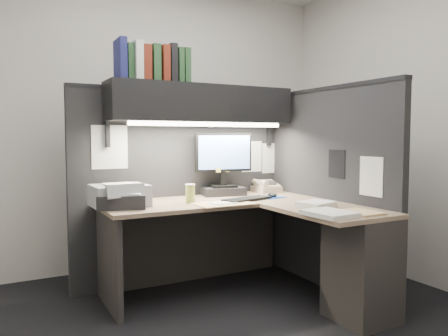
% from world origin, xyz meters
% --- Properties ---
extents(floor, '(3.50, 3.50, 0.00)m').
position_xyz_m(floor, '(0.00, 0.00, 0.00)').
color(floor, black).
rests_on(floor, ground).
extents(wall_back, '(3.50, 0.04, 2.70)m').
position_xyz_m(wall_back, '(0.00, 1.50, 1.35)').
color(wall_back, silver).
rests_on(wall_back, floor).
extents(wall_front, '(3.50, 0.04, 2.70)m').
position_xyz_m(wall_front, '(0.00, -1.50, 1.35)').
color(wall_front, silver).
rests_on(wall_front, floor).
extents(wall_right, '(0.04, 3.00, 2.70)m').
position_xyz_m(wall_right, '(1.75, 0.00, 1.35)').
color(wall_right, silver).
rests_on(wall_right, floor).
extents(partition_back, '(1.90, 0.06, 1.60)m').
position_xyz_m(partition_back, '(0.03, 0.93, 0.80)').
color(partition_back, black).
rests_on(partition_back, floor).
extents(partition_right, '(0.06, 1.50, 1.60)m').
position_xyz_m(partition_right, '(0.98, 0.18, 0.80)').
color(partition_right, black).
rests_on(partition_right, floor).
extents(desk, '(1.70, 1.53, 0.73)m').
position_xyz_m(desk, '(0.43, -0.00, 0.44)').
color(desk, '#896E57').
rests_on(desk, floor).
extents(overhead_shelf, '(1.55, 0.34, 0.30)m').
position_xyz_m(overhead_shelf, '(0.12, 0.75, 1.50)').
color(overhead_shelf, black).
rests_on(overhead_shelf, partition_back).
extents(task_light_tube, '(1.32, 0.04, 0.04)m').
position_xyz_m(task_light_tube, '(0.12, 0.61, 1.33)').
color(task_light_tube, white).
rests_on(task_light_tube, overhead_shelf).
extents(monitor, '(0.49, 0.28, 0.53)m').
position_xyz_m(monitor, '(0.33, 0.76, 0.94)').
color(monitor, black).
rests_on(monitor, desk).
extents(keyboard, '(0.44, 0.23, 0.02)m').
position_xyz_m(keyboard, '(0.35, 0.40, 0.74)').
color(keyboard, black).
rests_on(keyboard, desk).
extents(mousepad, '(0.25, 0.23, 0.00)m').
position_xyz_m(mousepad, '(0.61, 0.46, 0.73)').
color(mousepad, navy).
rests_on(mousepad, desk).
extents(mouse, '(0.07, 0.10, 0.04)m').
position_xyz_m(mouse, '(0.62, 0.44, 0.75)').
color(mouse, black).
rests_on(mouse, mousepad).
extents(telephone, '(0.21, 0.22, 0.08)m').
position_xyz_m(telephone, '(0.77, 0.76, 0.77)').
color(telephone, '#B8A78E').
rests_on(telephone, desk).
extents(coffee_cup, '(0.09, 0.09, 0.13)m').
position_xyz_m(coffee_cup, '(-0.10, 0.49, 0.80)').
color(coffee_cup, '#CCC551').
rests_on(coffee_cup, desk).
extents(printer, '(0.39, 0.34, 0.15)m').
position_xyz_m(printer, '(-0.61, 0.60, 0.81)').
color(printer, '#999C9E').
rests_on(printer, desk).
extents(notebook_stack, '(0.39, 0.35, 0.10)m').
position_xyz_m(notebook_stack, '(-0.61, 0.51, 0.78)').
color(notebook_stack, black).
rests_on(notebook_stack, desk).
extents(open_folder, '(0.43, 0.28, 0.01)m').
position_xyz_m(open_folder, '(0.10, 0.32, 0.73)').
color(open_folder, '#D6B178').
rests_on(open_folder, desk).
extents(paper_stack_a, '(0.27, 0.25, 0.04)m').
position_xyz_m(paper_stack_a, '(0.59, -0.14, 0.75)').
color(paper_stack_a, white).
rests_on(paper_stack_a, desk).
extents(paper_stack_b, '(0.26, 0.31, 0.03)m').
position_xyz_m(paper_stack_b, '(0.46, -0.43, 0.75)').
color(paper_stack_b, white).
rests_on(paper_stack_b, desk).
extents(manila_stack, '(0.21, 0.26, 0.01)m').
position_xyz_m(manila_stack, '(0.69, -0.46, 0.74)').
color(manila_stack, '#D6B178').
rests_on(manila_stack, desk).
extents(binder_row, '(0.57, 0.26, 0.30)m').
position_xyz_m(binder_row, '(-0.30, 0.75, 1.79)').
color(binder_row, navy).
rests_on(binder_row, overhead_shelf).
extents(pinned_papers, '(1.76, 1.31, 0.51)m').
position_xyz_m(pinned_papers, '(0.42, 0.56, 1.05)').
color(pinned_papers, white).
rests_on(pinned_papers, partition_back).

